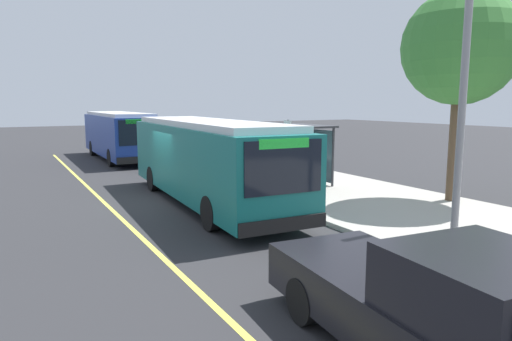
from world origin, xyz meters
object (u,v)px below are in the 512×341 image
pickup_truck (435,310)px  transit_bus_main (207,158)px  waiting_bench (303,172)px  pedestrian_commuter (300,173)px  transit_bus_second (119,134)px  route_sign_post (288,147)px

pickup_truck → transit_bus_main: bearing=172.3°
waiting_bench → pedestrian_commuter: (2.83, -2.13, 0.48)m
pedestrian_commuter → pickup_truck: bearing=-24.7°
transit_bus_second → pickup_truck: 25.47m
pickup_truck → waiting_bench: (-12.04, 6.37, -0.22)m
transit_bus_main → transit_bus_second: 14.52m
pickup_truck → pedestrian_commuter: (-9.21, 4.24, 0.26)m
transit_bus_main → pickup_truck: (10.89, -1.47, -0.76)m
transit_bus_main → route_sign_post: size_ratio=3.90×
pedestrian_commuter → waiting_bench: bearing=143.0°
pickup_truck → transit_bus_second: bearing=176.2°
transit_bus_second → route_sign_post: bearing=9.3°
transit_bus_main → waiting_bench: transit_bus_main is taller
transit_bus_main → waiting_bench: 5.13m
route_sign_post → waiting_bench: bearing=134.0°
transit_bus_main → route_sign_post: bearing=71.2°
transit_bus_second → pedestrian_commuter: bearing=9.0°
waiting_bench → transit_bus_second: bearing=-160.7°
transit_bus_second → transit_bus_main: bearing=-0.9°
transit_bus_main → route_sign_post: same height
pedestrian_commuter → transit_bus_main: bearing=-121.2°
transit_bus_main → pickup_truck: 11.02m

